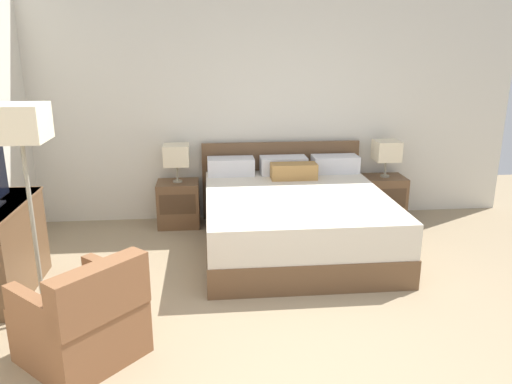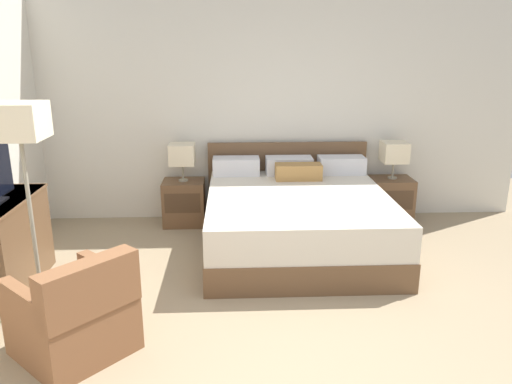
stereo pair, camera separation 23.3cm
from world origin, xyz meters
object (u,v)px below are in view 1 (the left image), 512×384
(nightstand_right, at_px, (383,198))
(armchair_by_window, at_px, (84,322))
(bed, at_px, (294,217))
(nightstand_left, at_px, (179,204))
(dresser, at_px, (0,248))
(table_lamp_right, at_px, (387,151))
(floor_lamp, at_px, (21,138))
(table_lamp_left, at_px, (176,155))

(nightstand_right, bearing_deg, armchair_by_window, -138.93)
(bed, bearing_deg, nightstand_left, 147.88)
(bed, distance_m, dresser, 2.80)
(dresser, height_order, armchair_by_window, dresser)
(table_lamp_right, bearing_deg, dresser, -158.05)
(floor_lamp, bearing_deg, table_lamp_left, 64.69)
(nightstand_left, relative_size, table_lamp_left, 1.21)
(nightstand_right, height_order, table_lamp_left, table_lamp_left)
(nightstand_left, bearing_deg, table_lamp_left, 90.00)
(nightstand_left, xyz_separation_m, dresser, (-1.42, -1.58, 0.15))
(nightstand_right, bearing_deg, table_lamp_left, 179.97)
(bed, xyz_separation_m, dresser, (-2.68, -0.80, 0.09))
(table_lamp_right, bearing_deg, armchair_by_window, -138.91)
(dresser, bearing_deg, table_lamp_left, 48.08)
(bed, height_order, nightstand_left, bed)
(table_lamp_left, distance_m, dresser, 2.18)
(bed, height_order, table_lamp_left, table_lamp_left)
(nightstand_right, xyz_separation_m, floor_lamp, (-3.48, -2.04, 1.18))
(nightstand_left, xyz_separation_m, nightstand_right, (2.51, 0.00, 0.00))
(armchair_by_window, bearing_deg, table_lamp_right, 41.09)
(nightstand_right, bearing_deg, dresser, -158.07)
(nightstand_left, relative_size, floor_lamp, 0.32)
(table_lamp_left, relative_size, table_lamp_right, 1.00)
(table_lamp_left, bearing_deg, nightstand_left, -90.00)
(armchair_by_window, bearing_deg, floor_lamp, 127.65)
(nightstand_left, bearing_deg, armchair_by_window, -100.89)
(bed, xyz_separation_m, nightstand_right, (1.26, 0.79, -0.06))
(floor_lamp, bearing_deg, armchair_by_window, -52.35)
(nightstand_left, distance_m, dresser, 2.14)
(dresser, bearing_deg, nightstand_left, 48.06)
(nightstand_right, xyz_separation_m, table_lamp_right, (0.00, 0.00, 0.59))
(floor_lamp, bearing_deg, nightstand_left, 64.67)
(table_lamp_right, bearing_deg, nightstand_right, -90.00)
(bed, relative_size, table_lamp_right, 4.78)
(table_lamp_right, bearing_deg, bed, -147.81)
(armchair_by_window, relative_size, floor_lamp, 0.57)
(dresser, bearing_deg, floor_lamp, -44.52)
(nightstand_right, relative_size, dresser, 0.50)
(table_lamp_right, relative_size, floor_lamp, 0.26)
(nightstand_right, height_order, table_lamp_right, table_lamp_right)
(armchair_by_window, bearing_deg, dresser, 131.27)
(dresser, relative_size, floor_lamp, 0.63)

